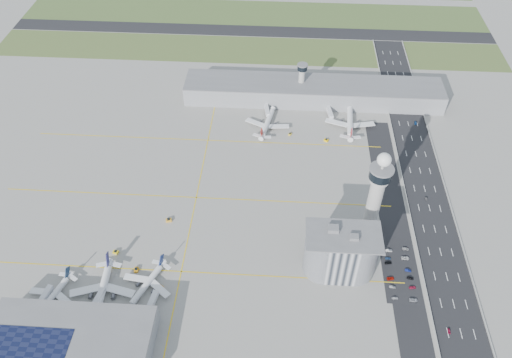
# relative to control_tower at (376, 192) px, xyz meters

# --- Properties ---
(ground) EXTENTS (1000.00, 1000.00, 0.00)m
(ground) POSITION_rel_control_tower_xyz_m (-72.00, -8.00, -35.04)
(ground) COLOR #9B9890
(grass_strip_0) EXTENTS (480.00, 50.00, 0.08)m
(grass_strip_0) POSITION_rel_control_tower_xyz_m (-92.00, 217.00, -35.00)
(grass_strip_0) COLOR #46582A
(grass_strip_0) RESTS_ON ground
(grass_strip_1) EXTENTS (480.00, 60.00, 0.08)m
(grass_strip_1) POSITION_rel_control_tower_xyz_m (-92.00, 292.00, -35.00)
(grass_strip_1) COLOR #445E2C
(grass_strip_1) RESTS_ON ground
(runway) EXTENTS (480.00, 22.00, 0.10)m
(runway) POSITION_rel_control_tower_xyz_m (-92.00, 254.00, -34.98)
(runway) COLOR black
(runway) RESTS_ON ground
(highway) EXTENTS (28.00, 500.00, 0.10)m
(highway) POSITION_rel_control_tower_xyz_m (43.00, -8.00, -34.99)
(highway) COLOR black
(highway) RESTS_ON ground
(barrier_left) EXTENTS (0.60, 500.00, 1.20)m
(barrier_left) POSITION_rel_control_tower_xyz_m (29.00, -8.00, -34.44)
(barrier_left) COLOR #9E9E99
(barrier_left) RESTS_ON ground
(barrier_right) EXTENTS (0.60, 500.00, 1.20)m
(barrier_right) POSITION_rel_control_tower_xyz_m (57.00, -8.00, -34.44)
(barrier_right) COLOR #9E9E99
(barrier_right) RESTS_ON ground
(landside_road) EXTENTS (18.00, 260.00, 0.08)m
(landside_road) POSITION_rel_control_tower_xyz_m (18.00, -18.00, -35.00)
(landside_road) COLOR black
(landside_road) RESTS_ON ground
(parking_lot) EXTENTS (20.00, 44.00, 0.10)m
(parking_lot) POSITION_rel_control_tower_xyz_m (16.00, -30.00, -34.99)
(parking_lot) COLOR black
(parking_lot) RESTS_ON ground
(taxiway_line_h_0) EXTENTS (260.00, 0.60, 0.01)m
(taxiway_line_h_0) POSITION_rel_control_tower_xyz_m (-112.00, -38.00, -35.04)
(taxiway_line_h_0) COLOR yellow
(taxiway_line_h_0) RESTS_ON ground
(taxiway_line_h_1) EXTENTS (260.00, 0.60, 0.01)m
(taxiway_line_h_1) POSITION_rel_control_tower_xyz_m (-112.00, 22.00, -35.04)
(taxiway_line_h_1) COLOR yellow
(taxiway_line_h_1) RESTS_ON ground
(taxiway_line_h_2) EXTENTS (260.00, 0.60, 0.01)m
(taxiway_line_h_2) POSITION_rel_control_tower_xyz_m (-112.00, 82.00, -35.04)
(taxiway_line_h_2) COLOR yellow
(taxiway_line_h_2) RESTS_ON ground
(taxiway_line_v) EXTENTS (0.60, 260.00, 0.01)m
(taxiway_line_v) POSITION_rel_control_tower_xyz_m (-112.00, 22.00, -35.04)
(taxiway_line_v) COLOR yellow
(taxiway_line_v) RESTS_ON ground
(control_tower) EXTENTS (14.00, 14.00, 64.50)m
(control_tower) POSITION_rel_control_tower_xyz_m (0.00, 0.00, 0.00)
(control_tower) COLOR #ADAAA5
(control_tower) RESTS_ON ground
(secondary_tower) EXTENTS (8.60, 8.60, 31.90)m
(secondary_tower) POSITION_rel_control_tower_xyz_m (-42.00, 142.00, -16.24)
(secondary_tower) COLOR #ADAAA5
(secondary_tower) RESTS_ON ground
(admin_building) EXTENTS (42.00, 24.00, 33.50)m
(admin_building) POSITION_rel_control_tower_xyz_m (-20.01, -30.00, -19.74)
(admin_building) COLOR #B2B2B7
(admin_building) RESTS_ON ground
(terminal_pier) EXTENTS (210.00, 32.00, 15.80)m
(terminal_pier) POSITION_rel_control_tower_xyz_m (-32.00, 140.00, -27.14)
(terminal_pier) COLOR gray
(terminal_pier) RESTS_ON ground
(near_terminal) EXTENTS (84.00, 42.00, 13.00)m
(near_terminal) POSITION_rel_control_tower_xyz_m (-160.07, -90.02, -28.62)
(near_terminal) COLOR gray
(near_terminal) RESTS_ON ground
(airplane_near_a) EXTENTS (39.61, 42.93, 9.86)m
(airplane_near_a) POSITION_rel_control_tower_xyz_m (-180.31, -61.57, -30.11)
(airplane_near_a) COLOR white
(airplane_near_a) RESTS_ON ground
(airplane_near_b) EXTENTS (39.44, 45.65, 12.25)m
(airplane_near_b) POSITION_rel_control_tower_xyz_m (-153.23, -57.00, -28.92)
(airplane_near_b) COLOR white
(airplane_near_b) RESTS_ON ground
(airplane_near_c) EXTENTS (42.70, 45.61, 10.20)m
(airplane_near_c) POSITION_rel_control_tower_xyz_m (-129.62, -50.18, -29.94)
(airplane_near_c) COLOR white
(airplane_near_c) RESTS_ON ground
(airplane_far_a) EXTENTS (42.53, 47.44, 11.61)m
(airplane_far_a) POSITION_rel_control_tower_xyz_m (-67.76, 102.18, -29.24)
(airplane_far_a) COLOR white
(airplane_far_a) RESTS_ON ground
(airplane_far_b) EXTENTS (41.61, 48.06, 12.83)m
(airplane_far_b) POSITION_rel_control_tower_xyz_m (-3.48, 107.06, -28.63)
(airplane_far_b) COLOR white
(airplane_far_b) RESTS_ON ground
(jet_bridge_near_0) EXTENTS (5.39, 14.31, 5.70)m
(jet_bridge_near_0) POSITION_rel_control_tower_xyz_m (-185.00, -69.00, -32.19)
(jet_bridge_near_0) COLOR silver
(jet_bridge_near_0) RESTS_ON ground
(jet_bridge_near_1) EXTENTS (5.39, 14.31, 5.70)m
(jet_bridge_near_1) POSITION_rel_control_tower_xyz_m (-155.00, -69.00, -32.19)
(jet_bridge_near_1) COLOR silver
(jet_bridge_near_1) RESTS_ON ground
(jet_bridge_near_2) EXTENTS (5.39, 14.31, 5.70)m
(jet_bridge_near_2) POSITION_rel_control_tower_xyz_m (-125.00, -69.00, -32.19)
(jet_bridge_near_2) COLOR silver
(jet_bridge_near_2) RESTS_ON ground
(jet_bridge_far_0) EXTENTS (5.39, 14.31, 5.70)m
(jet_bridge_far_0) POSITION_rel_control_tower_xyz_m (-70.00, 124.00, -32.19)
(jet_bridge_far_0) COLOR silver
(jet_bridge_far_0) RESTS_ON ground
(jet_bridge_far_1) EXTENTS (5.39, 14.31, 5.70)m
(jet_bridge_far_1) POSITION_rel_control_tower_xyz_m (-20.00, 124.00, -32.19)
(jet_bridge_far_1) COLOR silver
(jet_bridge_far_1) RESTS_ON ground
(tug_0) EXTENTS (3.62, 2.79, 1.90)m
(tug_0) POSITION_rel_control_tower_xyz_m (-153.87, -26.96, -34.09)
(tug_0) COLOR gold
(tug_0) RESTS_ON ground
(tug_1) EXTENTS (2.64, 3.60, 1.98)m
(tug_1) POSITION_rel_control_tower_xyz_m (-138.38, -38.92, -34.05)
(tug_1) COLOR orange
(tug_1) RESTS_ON ground
(tug_2) EXTENTS (3.95, 3.63, 1.89)m
(tug_2) POSITION_rel_control_tower_xyz_m (-121.82, -49.82, -34.09)
(tug_2) COLOR #CF7B01
(tug_2) RESTS_ON ground
(tug_3) EXTENTS (4.16, 3.35, 2.12)m
(tug_3) POSITION_rel_control_tower_xyz_m (-126.56, 0.25, -33.98)
(tug_3) COLOR gold
(tug_3) RESTS_ON ground
(tug_4) EXTENTS (2.97, 3.31, 1.59)m
(tug_4) POSITION_rel_control_tower_xyz_m (-49.88, 92.47, -34.24)
(tug_4) COLOR gold
(tug_4) RESTS_ON ground
(tug_5) EXTENTS (3.83, 3.52, 1.84)m
(tug_5) POSITION_rel_control_tower_xyz_m (-22.51, 86.72, -34.12)
(tug_5) COLOR #FDC300
(tug_5) RESTS_ON ground
(car_lot_0) EXTENTS (3.70, 1.93, 1.20)m
(car_lot_0) POSITION_rel_control_tower_xyz_m (10.66, -48.65, -34.44)
(car_lot_0) COLOR #BABBBF
(car_lot_0) RESTS_ON ground
(car_lot_1) EXTENTS (3.54, 1.37, 1.15)m
(car_lot_1) POSITION_rel_control_tower_xyz_m (10.35, -41.38, -34.47)
(car_lot_1) COLOR gray
(car_lot_1) RESTS_ON ground
(car_lot_2) EXTENTS (4.56, 2.67, 1.19)m
(car_lot_2) POSITION_rel_control_tower_xyz_m (9.96, -35.67, -34.45)
(car_lot_2) COLOR #B6170B
(car_lot_2) RESTS_ON ground
(car_lot_3) EXTENTS (4.40, 2.37, 1.21)m
(car_lot_3) POSITION_rel_control_tower_xyz_m (10.09, -24.50, -34.43)
(car_lot_3) COLOR black
(car_lot_3) RESTS_ON ground
(car_lot_4) EXTENTS (3.33, 1.45, 1.12)m
(car_lot_4) POSITION_rel_control_tower_xyz_m (10.36, -21.20, -34.48)
(car_lot_4) COLOR navy
(car_lot_4) RESTS_ON ground
(car_lot_5) EXTENTS (3.99, 1.53, 1.30)m
(car_lot_5) POSITION_rel_control_tower_xyz_m (11.56, -15.37, -34.39)
(car_lot_5) COLOR silver
(car_lot_5) RESTS_ON ground
(car_lot_6) EXTENTS (4.63, 2.29, 1.26)m
(car_lot_6) POSITION_rel_control_tower_xyz_m (20.90, -49.35, -34.41)
(car_lot_6) COLOR #9FA1AA
(car_lot_6) RESTS_ON ground
(car_lot_7) EXTENTS (4.10, 2.18, 1.13)m
(car_lot_7) POSITION_rel_control_tower_xyz_m (21.75, -41.00, -34.47)
(car_lot_7) COLOR #A61A3B
(car_lot_7) RESTS_ON ground
(car_lot_8) EXTENTS (4.04, 2.10, 1.31)m
(car_lot_8) POSITION_rel_control_tower_xyz_m (21.44, -34.67, -34.38)
(car_lot_8) COLOR black
(car_lot_8) RESTS_ON ground
(car_lot_9) EXTENTS (3.81, 1.86, 1.20)m
(car_lot_9) POSITION_rel_control_tower_xyz_m (20.99, -29.36, -34.44)
(car_lot_9) COLOR navy
(car_lot_9) RESTS_ON ground
(car_lot_10) EXTENTS (4.83, 2.47, 1.30)m
(car_lot_10) POSITION_rel_control_tower_xyz_m (20.70, -20.48, -34.39)
(car_lot_10) COLOR silver
(car_lot_10) RESTS_ON ground
(car_lot_11) EXTENTS (4.24, 2.08, 1.19)m
(car_lot_11) POSITION_rel_control_tower_xyz_m (21.99, -13.35, -34.45)
(car_lot_11) COLOR #A0A0A0
(car_lot_11) RESTS_ON ground
(car_hw_0) EXTENTS (1.44, 3.34, 1.12)m
(car_hw_0) POSITION_rel_control_tower_xyz_m (36.73, -67.22, -34.48)
(car_hw_0) COLOR maroon
(car_hw_0) RESTS_ON ground
(car_hw_1) EXTENTS (1.49, 3.48, 1.12)m
(car_hw_1) POSITION_rel_control_tower_xyz_m (42.22, 30.27, -34.48)
(car_hw_1) COLOR #29282B
(car_hw_1) RESTS_ON ground
(car_hw_2) EXTENTS (2.47, 4.33, 1.14)m
(car_hw_2) POSITION_rel_control_tower_xyz_m (48.81, 112.59, -34.47)
(car_hw_2) COLOR navy
(car_hw_2) RESTS_ON ground
(car_hw_4) EXTENTS (1.90, 3.85, 1.26)m
(car_hw_4) POSITION_rel_control_tower_xyz_m (36.87, 173.32, -34.41)
(car_hw_4) COLOR gray
(car_hw_4) RESTS_ON ground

